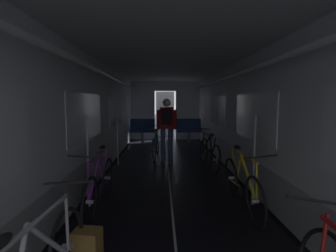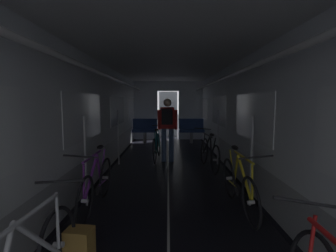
{
  "view_description": "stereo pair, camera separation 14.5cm",
  "coord_description": "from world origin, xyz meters",
  "px_view_note": "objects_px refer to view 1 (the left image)",
  "views": [
    {
      "loc": [
        -0.15,
        -1.72,
        1.62
      ],
      "look_at": [
        0.0,
        4.38,
        1.02
      ],
      "focal_mm": 27.17,
      "sensor_mm": 36.0,
      "label": 1
    },
    {
      "loc": [
        -0.01,
        -1.72,
        1.62
      ],
      "look_at": [
        0.0,
        4.38,
        1.02
      ],
      "focal_mm": 27.17,
      "sensor_mm": 36.0,
      "label": 2
    }
  ],
  "objects_px": {
    "bicycle_yellow": "(242,185)",
    "bicycle_purple": "(99,185)",
    "bicycle_black": "(209,153)",
    "bench_seat_far_left": "(142,128)",
    "backpack_on_floor": "(87,246)",
    "bench_seat_far_right": "(189,128)",
    "bicycle_teal_in_aisle": "(156,146)",
    "person_cyclist_aisle": "(167,124)"
  },
  "relations": [
    {
      "from": "person_cyclist_aisle",
      "to": "bicycle_teal_in_aisle",
      "type": "relative_size",
      "value": 1.0
    },
    {
      "from": "bicycle_black",
      "to": "backpack_on_floor",
      "type": "xyz_separation_m",
      "value": [
        -1.88,
        -3.53,
        -0.21
      ]
    },
    {
      "from": "bicycle_purple",
      "to": "bicycle_teal_in_aisle",
      "type": "bearing_deg",
      "value": 76.87
    },
    {
      "from": "bench_seat_far_right",
      "to": "person_cyclist_aisle",
      "type": "height_order",
      "value": "person_cyclist_aisle"
    },
    {
      "from": "bicycle_purple",
      "to": "backpack_on_floor",
      "type": "bearing_deg",
      "value": -82.01
    },
    {
      "from": "bench_seat_far_right",
      "to": "backpack_on_floor",
      "type": "height_order",
      "value": "bench_seat_far_right"
    },
    {
      "from": "bench_seat_far_left",
      "to": "bicycle_teal_in_aisle",
      "type": "bearing_deg",
      "value": -78.39
    },
    {
      "from": "bench_seat_far_right",
      "to": "person_cyclist_aisle",
      "type": "distance_m",
      "value": 3.29
    },
    {
      "from": "bicycle_yellow",
      "to": "backpack_on_floor",
      "type": "xyz_separation_m",
      "value": [
        -1.94,
        -1.21,
        -0.21
      ]
    },
    {
      "from": "bicycle_yellow",
      "to": "bicycle_teal_in_aisle",
      "type": "height_order",
      "value": "bicycle_yellow"
    },
    {
      "from": "bench_seat_far_left",
      "to": "backpack_on_floor",
      "type": "bearing_deg",
      "value": -89.98
    },
    {
      "from": "bench_seat_far_left",
      "to": "bicycle_yellow",
      "type": "height_order",
      "value": "bench_seat_far_left"
    },
    {
      "from": "bicycle_yellow",
      "to": "backpack_on_floor",
      "type": "relative_size",
      "value": 4.98
    },
    {
      "from": "bench_seat_far_left",
      "to": "backpack_on_floor",
      "type": "distance_m",
      "value": 7.37
    },
    {
      "from": "bicycle_teal_in_aisle",
      "to": "bicycle_yellow",
      "type": "bearing_deg",
      "value": -67.64
    },
    {
      "from": "bicycle_purple",
      "to": "backpack_on_floor",
      "type": "xyz_separation_m",
      "value": [
        0.17,
        -1.25,
        -0.21
      ]
    },
    {
      "from": "bicycle_yellow",
      "to": "bicycle_teal_in_aisle",
      "type": "distance_m",
      "value": 3.56
    },
    {
      "from": "bench_seat_far_right",
      "to": "bicycle_purple",
      "type": "xyz_separation_m",
      "value": [
        -1.97,
        -6.11,
        -0.18
      ]
    },
    {
      "from": "bench_seat_far_left",
      "to": "person_cyclist_aisle",
      "type": "relative_size",
      "value": 0.58
    },
    {
      "from": "bicycle_black",
      "to": "person_cyclist_aisle",
      "type": "distance_m",
      "value": 1.37
    },
    {
      "from": "bench_seat_far_right",
      "to": "bicycle_black",
      "type": "relative_size",
      "value": 0.58
    },
    {
      "from": "bench_seat_far_right",
      "to": "bicycle_yellow",
      "type": "relative_size",
      "value": 0.58
    },
    {
      "from": "bicycle_yellow",
      "to": "bicycle_purple",
      "type": "bearing_deg",
      "value": 178.97
    },
    {
      "from": "bicycle_black",
      "to": "person_cyclist_aisle",
      "type": "height_order",
      "value": "person_cyclist_aisle"
    },
    {
      "from": "person_cyclist_aisle",
      "to": "bicycle_teal_in_aisle",
      "type": "xyz_separation_m",
      "value": [
        -0.3,
        0.27,
        -0.63
      ]
    },
    {
      "from": "bench_seat_far_left",
      "to": "person_cyclist_aisle",
      "type": "bearing_deg",
      "value": -74.23
    },
    {
      "from": "bicycle_black",
      "to": "person_cyclist_aisle",
      "type": "bearing_deg",
      "value": 145.02
    },
    {
      "from": "bicycle_purple",
      "to": "person_cyclist_aisle",
      "type": "height_order",
      "value": "person_cyclist_aisle"
    },
    {
      "from": "bicycle_purple",
      "to": "backpack_on_floor",
      "type": "distance_m",
      "value": 1.28
    },
    {
      "from": "bench_seat_far_left",
      "to": "backpack_on_floor",
      "type": "xyz_separation_m",
      "value": [
        0.0,
        -7.36,
        -0.4
      ]
    },
    {
      "from": "bench_seat_far_left",
      "to": "bicycle_black",
      "type": "xyz_separation_m",
      "value": [
        1.88,
        -3.82,
        -0.19
      ]
    },
    {
      "from": "bench_seat_far_left",
      "to": "bicycle_teal_in_aisle",
      "type": "distance_m",
      "value": 2.92
    },
    {
      "from": "bench_seat_far_right",
      "to": "bicycle_black",
      "type": "distance_m",
      "value": 3.83
    },
    {
      "from": "bench_seat_far_right",
      "to": "bench_seat_far_left",
      "type": "bearing_deg",
      "value": 180.0
    },
    {
      "from": "bicycle_yellow",
      "to": "bicycle_purple",
      "type": "relative_size",
      "value": 1.0
    },
    {
      "from": "bicycle_black",
      "to": "bench_seat_far_right",
      "type": "bearing_deg",
      "value": 91.24
    },
    {
      "from": "bicycle_black",
      "to": "bicycle_teal_in_aisle",
      "type": "distance_m",
      "value": 1.62
    },
    {
      "from": "bench_seat_far_left",
      "to": "backpack_on_floor",
      "type": "height_order",
      "value": "bench_seat_far_left"
    },
    {
      "from": "bicycle_teal_in_aisle",
      "to": "bench_seat_far_right",
      "type": "bearing_deg",
      "value": 67.0
    },
    {
      "from": "bench_seat_far_right",
      "to": "bicycle_yellow",
      "type": "distance_m",
      "value": 6.16
    },
    {
      "from": "bicycle_purple",
      "to": "bicycle_teal_in_aisle",
      "type": "height_order",
      "value": "bicycle_purple"
    },
    {
      "from": "bicycle_purple",
      "to": "bicycle_black",
      "type": "height_order",
      "value": "bicycle_black"
    }
  ]
}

